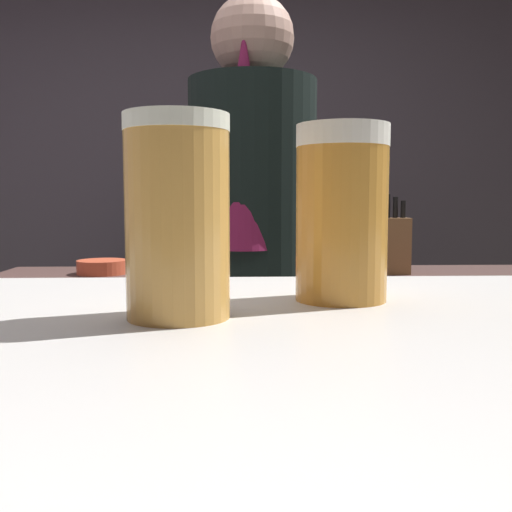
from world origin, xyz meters
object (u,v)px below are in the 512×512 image
object	(u,v)px
knife_block	(395,244)
mixing_bowl	(102,267)
bottle_olive_oil	(235,200)
bottle_soy	(258,198)
bottle_vinegar	(211,198)
chefs_knife	(330,276)
pint_glass_near	(178,217)
bartender	(252,265)
pint_glass_far	(342,213)

from	to	relation	value
knife_block	mixing_bowl	world-z (taller)	knife_block
mixing_bowl	bottle_olive_oil	bearing A→B (deg)	68.83
mixing_bowl	bottle_soy	bearing A→B (deg)	62.98
bottle_soy	bottle_vinegar	bearing A→B (deg)	162.27
chefs_knife	bottle_soy	xyz separation A→B (m)	(-0.20, 1.30, 0.27)
knife_block	mixing_bowl	bearing A→B (deg)	177.95
pint_glass_near	knife_block	bearing A→B (deg)	69.51
chefs_knife	bottle_vinegar	bearing A→B (deg)	103.51
bartender	bottle_soy	distance (m)	1.72
bottle_olive_oil	bartender	bearing A→B (deg)	-88.68
bartender	bottle_olive_oil	world-z (taller)	bartender
chefs_knife	bottle_olive_oil	world-z (taller)	bottle_olive_oil
bottle_soy	bottle_vinegar	world-z (taller)	bottle_soy
bottle_vinegar	pint_glass_far	bearing A→B (deg)	-85.59
pint_glass_near	bottle_vinegar	distance (m)	2.95
pint_glass_near	pint_glass_far	bearing A→B (deg)	27.98
bartender	chefs_knife	distance (m)	0.50
pint_glass_far	chefs_knife	bearing A→B (deg)	80.84
bartender	pint_glass_near	world-z (taller)	bartender
pint_glass_near	bottle_soy	bearing A→B (deg)	86.59
mixing_bowl	pint_glass_far	world-z (taller)	pint_glass_far
chefs_knife	bottle_olive_oil	size ratio (longest dim) A/B	1.14
bottle_soy	bottle_olive_oil	distance (m)	0.14
bottle_vinegar	bottle_olive_oil	xyz separation A→B (m)	(0.14, -0.03, -0.01)
knife_block	bottle_vinegar	bearing A→B (deg)	118.30
bottle_soy	bottle_olive_oil	size ratio (longest dim) A/B	1.19
bottle_olive_oil	knife_block	bearing A→B (deg)	-66.13
pint_glass_far	knife_block	bearing A→B (deg)	72.89
pint_glass_far	bottle_soy	bearing A→B (deg)	89.14
knife_block	pint_glass_far	distance (m)	1.65
knife_block	pint_glass_near	world-z (taller)	pint_glass_near
bottle_vinegar	bottle_olive_oil	bearing A→B (deg)	-12.33
knife_block	chefs_knife	world-z (taller)	knife_block
knife_block	pint_glass_far	xyz separation A→B (m)	(-0.48, -1.57, 0.15)
bartender	chefs_knife	bearing A→B (deg)	-20.67
bottle_soy	bartender	bearing A→B (deg)	-92.81
mixing_bowl	chefs_knife	size ratio (longest dim) A/B	0.75
knife_block	mixing_bowl	size ratio (longest dim) A/B	1.59
knife_block	bottle_olive_oil	distance (m)	1.41
chefs_knife	bottle_olive_oil	xyz separation A→B (m)	(-0.32, 1.36, 0.26)
chefs_knife	bottle_vinegar	size ratio (longest dim) A/B	1.01
chefs_knife	pint_glass_far	world-z (taller)	pint_glass_far
chefs_knife	bottle_olive_oil	distance (m)	1.42
chefs_knife	pint_glass_near	bearing A→B (deg)	-108.20
knife_block	pint_glass_far	bearing A→B (deg)	-107.11
bottle_olive_oil	chefs_knife	bearing A→B (deg)	-76.64
knife_block	chefs_knife	distance (m)	0.28
bartender	mixing_bowl	world-z (taller)	bartender
pint_glass_near	bottle_vinegar	size ratio (longest dim) A/B	0.60
chefs_knife	bottle_soy	distance (m)	1.35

